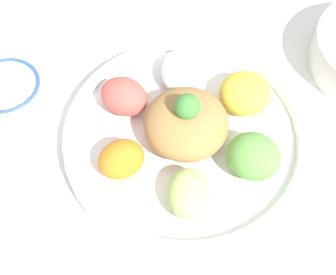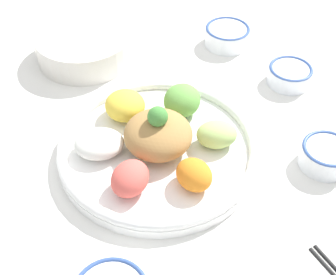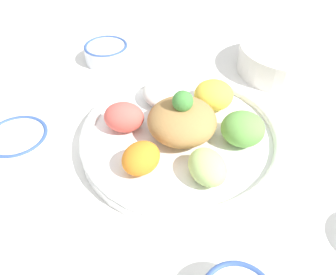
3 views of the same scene
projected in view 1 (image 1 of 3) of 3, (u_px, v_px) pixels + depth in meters
ground_plane at (200, 123)px, 0.77m from camera, size 2.40×2.40×0.00m
salad_platter at (187, 132)px, 0.72m from camera, size 0.38×0.38×0.12m
sauce_bowl_dark at (8, 90)px, 0.78m from camera, size 0.11×0.11×0.04m
serving_spoon_main at (21, 23)px, 0.87m from camera, size 0.07×0.13×0.01m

